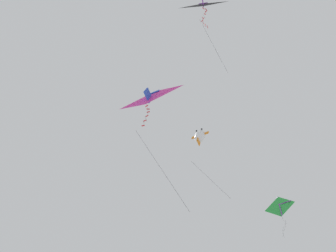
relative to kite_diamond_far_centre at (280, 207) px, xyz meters
name	(u,v)px	position (x,y,z in m)	size (l,w,h in m)	color
kite_diamond_far_centre	(280,207)	(0.00, 0.00, 0.00)	(2.26, 1.07, 4.13)	green
kite_delta_mid_left	(203,4)	(-0.60, -13.27, 7.94)	(2.58, 1.33, 8.36)	black
kite_fish_near_left	(200,136)	(-4.28, -4.55, 4.73)	(2.92, 1.94, 6.73)	white
kite_delta_low_drifter	(150,97)	(-4.16, -13.62, -0.41)	(3.30, 2.16, 8.80)	#DB2D93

